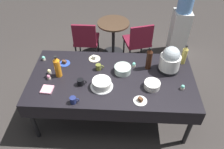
% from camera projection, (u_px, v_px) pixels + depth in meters
% --- Properties ---
extents(ground, '(9.00, 9.00, 0.00)m').
position_uv_depth(ground, '(112.00, 112.00, 3.45)').
color(ground, '#383330').
extents(potluck_table, '(2.20, 1.10, 0.75)m').
position_uv_depth(potluck_table, '(112.00, 81.00, 2.98)').
color(potluck_table, black).
rests_on(potluck_table, ground).
extents(frosted_layer_cake, '(0.29, 0.29, 0.11)m').
position_uv_depth(frosted_layer_cake, '(102.00, 84.00, 2.78)').
color(frosted_layer_cake, silver).
rests_on(frosted_layer_cake, potluck_table).
extents(slow_cooker, '(0.29, 0.29, 0.37)m').
position_uv_depth(slow_cooker, '(170.00, 60.00, 2.93)').
color(slow_cooker, black).
rests_on(slow_cooker, potluck_table).
extents(glass_salad_bowl, '(0.23, 0.23, 0.09)m').
position_uv_depth(glass_salad_bowl, '(123.00, 69.00, 2.99)').
color(glass_salad_bowl, '#B2C6BC').
rests_on(glass_salad_bowl, potluck_table).
extents(ceramic_snack_bowl, '(0.20, 0.20, 0.08)m').
position_uv_depth(ceramic_snack_bowl, '(152.00, 85.00, 2.78)').
color(ceramic_snack_bowl, silver).
rests_on(ceramic_snack_bowl, potluck_table).
extents(dessert_plate_white, '(0.17, 0.17, 0.06)m').
position_uv_depth(dessert_plate_white, '(140.00, 100.00, 2.63)').
color(dessert_plate_white, white).
rests_on(dessert_plate_white, potluck_table).
extents(dessert_plate_cobalt, '(0.16, 0.16, 0.05)m').
position_uv_depth(dessert_plate_cobalt, '(65.00, 63.00, 3.14)').
color(dessert_plate_cobalt, '#2D4CB2').
rests_on(dessert_plate_cobalt, potluck_table).
extents(dessert_plate_cream, '(0.17, 0.17, 0.06)m').
position_uv_depth(dessert_plate_cream, '(95.00, 58.00, 3.22)').
color(dessert_plate_cream, beige).
rests_on(dessert_plate_cream, potluck_table).
extents(cupcake_rose, '(0.05, 0.05, 0.07)m').
position_uv_depth(cupcake_rose, '(44.00, 58.00, 3.19)').
color(cupcake_rose, beige).
rests_on(cupcake_rose, potluck_table).
extents(cupcake_vanilla, '(0.05, 0.05, 0.07)m').
position_uv_depth(cupcake_vanilla, '(49.00, 77.00, 2.90)').
color(cupcake_vanilla, beige).
rests_on(cupcake_vanilla, potluck_table).
extents(cupcake_lemon, '(0.05, 0.05, 0.07)m').
position_uv_depth(cupcake_lemon, '(183.00, 87.00, 2.76)').
color(cupcake_lemon, beige).
rests_on(cupcake_lemon, potluck_table).
extents(cupcake_berry, '(0.05, 0.05, 0.07)m').
position_uv_depth(cupcake_berry, '(134.00, 65.00, 3.08)').
color(cupcake_berry, beige).
rests_on(cupcake_berry, potluck_table).
extents(cupcake_cocoa, '(0.05, 0.05, 0.07)m').
position_uv_depth(cupcake_cocoa, '(49.00, 72.00, 2.98)').
color(cupcake_cocoa, beige).
rests_on(cupcake_cocoa, potluck_table).
extents(soda_bottle_orange_juice, '(0.09, 0.09, 0.32)m').
position_uv_depth(soda_bottle_orange_juice, '(57.00, 67.00, 2.87)').
color(soda_bottle_orange_juice, orange).
rests_on(soda_bottle_orange_juice, potluck_table).
extents(soda_bottle_cola, '(0.08, 0.08, 0.34)m').
position_uv_depth(soda_bottle_cola, '(149.00, 59.00, 2.97)').
color(soda_bottle_cola, '#33190F').
rests_on(soda_bottle_cola, potluck_table).
extents(soda_bottle_ginger_ale, '(0.07, 0.07, 0.30)m').
position_uv_depth(soda_bottle_ginger_ale, '(184.00, 55.00, 3.07)').
color(soda_bottle_ginger_ale, gold).
rests_on(soda_bottle_ginger_ale, potluck_table).
extents(coffee_mug_navy, '(0.11, 0.08, 0.08)m').
position_uv_depth(coffee_mug_navy, '(73.00, 100.00, 2.59)').
color(coffee_mug_navy, navy).
rests_on(coffee_mug_navy, potluck_table).
extents(coffee_mug_olive, '(0.11, 0.07, 0.08)m').
position_uv_depth(coffee_mug_olive, '(99.00, 67.00, 3.03)').
color(coffee_mug_olive, olive).
rests_on(coffee_mug_olive, potluck_table).
extents(coffee_mug_black, '(0.12, 0.08, 0.09)m').
position_uv_depth(coffee_mug_black, '(81.00, 82.00, 2.81)').
color(coffee_mug_black, black).
rests_on(coffee_mug_black, potluck_table).
extents(paper_napkin_stack, '(0.15, 0.15, 0.02)m').
position_uv_depth(paper_napkin_stack, '(47.00, 89.00, 2.76)').
color(paper_napkin_stack, pink).
rests_on(paper_napkin_stack, potluck_table).
extents(maroon_chair_left, '(0.44, 0.44, 0.85)m').
position_uv_depth(maroon_chair_left, '(86.00, 39.00, 4.08)').
color(maroon_chair_left, maroon).
rests_on(maroon_chair_left, ground).
extents(maroon_chair_right, '(0.55, 0.55, 0.85)m').
position_uv_depth(maroon_chair_right, '(138.00, 40.00, 4.05)').
color(maroon_chair_right, maroon).
rests_on(maroon_chair_right, ground).
extents(round_cafe_table, '(0.60, 0.60, 0.72)m').
position_uv_depth(round_cafe_table, '(113.00, 33.00, 4.22)').
color(round_cafe_table, '#473323').
rests_on(round_cafe_table, ground).
extents(water_cooler, '(0.32, 0.32, 1.24)m').
position_uv_depth(water_cooler, '(180.00, 27.00, 4.21)').
color(water_cooler, silver).
rests_on(water_cooler, ground).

